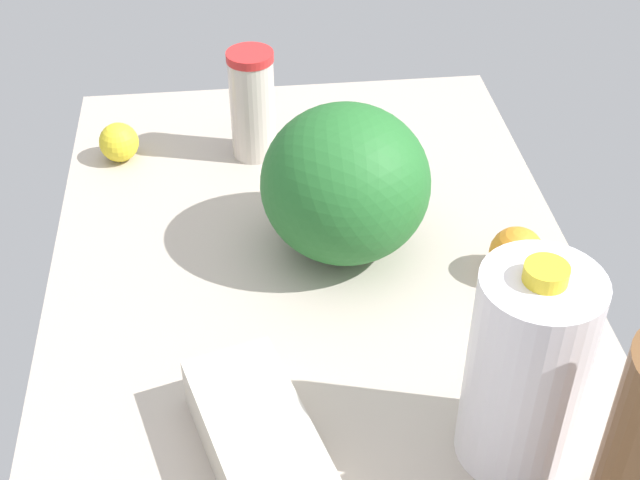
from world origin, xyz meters
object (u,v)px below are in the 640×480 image
(lemon_loose, at_px, (119,142))
(egg_carton, at_px, (266,456))
(watermelon, at_px, (345,184))
(tumbler_cup, at_px, (252,104))
(orange_by_jug, at_px, (517,254))
(milk_jug, at_px, (526,370))

(lemon_loose, bearing_deg, egg_carton, 16.88)
(watermelon, height_order, tumbler_cup, watermelon)
(tumbler_cup, distance_m, orange_by_jug, 0.50)
(watermelon, relative_size, orange_by_jug, 3.11)
(tumbler_cup, bearing_deg, lemon_loose, -91.82)
(milk_jug, relative_size, egg_carton, 0.98)
(milk_jug, bearing_deg, watermelon, -159.83)
(tumbler_cup, xyz_separation_m, lemon_loose, (-0.01, -0.23, -0.06))
(watermelon, xyz_separation_m, tumbler_cup, (-0.27, -0.12, -0.02))
(egg_carton, height_order, lemon_loose, egg_carton)
(watermelon, bearing_deg, tumbler_cup, -156.08)
(milk_jug, distance_m, watermelon, 0.41)
(egg_carton, xyz_separation_m, orange_by_jug, (-0.31, 0.37, 0.00))
(egg_carton, xyz_separation_m, lemon_loose, (-0.67, -0.20, -0.00))
(orange_by_jug, bearing_deg, watermelon, -111.40)
(orange_by_jug, height_order, lemon_loose, orange_by_jug)
(egg_carton, relative_size, lemon_loose, 4.29)
(watermelon, distance_m, egg_carton, 0.43)
(watermelon, height_order, orange_by_jug, watermelon)
(egg_carton, bearing_deg, milk_jug, 75.43)
(milk_jug, distance_m, lemon_loose, 0.83)
(egg_carton, xyz_separation_m, tumbler_cup, (-0.66, 0.02, 0.06))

